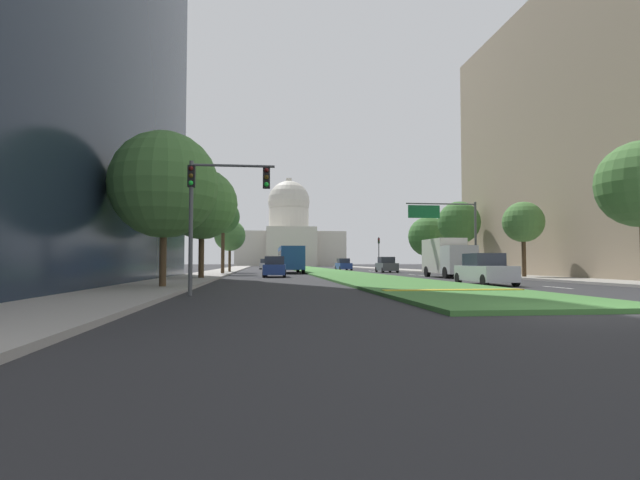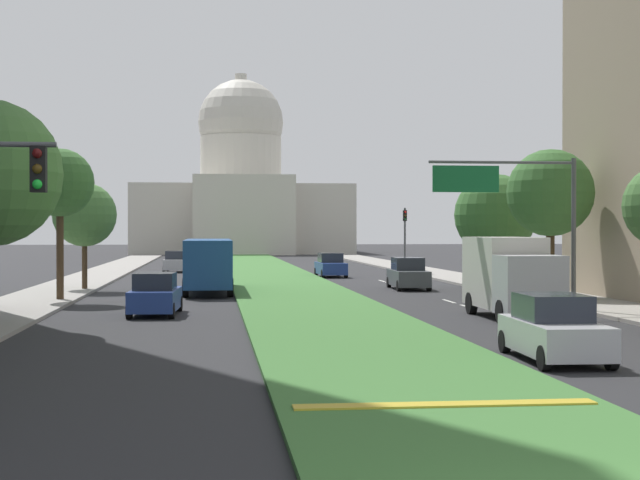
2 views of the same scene
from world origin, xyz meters
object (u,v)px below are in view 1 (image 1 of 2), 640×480
(traffic_light_far_right, at_px, (379,249))
(box_truck_delivery, at_px, (447,257))
(sedan_midblock, at_px, (275,267))
(street_tree_left_far, at_px, (223,217))
(street_tree_left_distant, at_px, (230,236))
(sedan_far_horizon, at_px, (343,265))
(overhead_guide_sign, at_px, (449,223))
(street_tree_left_mid, at_px, (202,204))
(capitol_building, at_px, (289,238))
(street_tree_right_far, at_px, (459,223))
(sedan_distant, at_px, (386,265))
(sedan_very_far, at_px, (266,264))
(sedan_lead_stopped, at_px, (485,270))
(street_tree_right_mid, at_px, (523,222))
(street_tree_left_near, at_px, (164,185))
(street_tree_right_distant, at_px, (428,237))
(city_bus, at_px, (290,258))
(traffic_light_near_left, at_px, (213,197))

(traffic_light_far_right, xyz_separation_m, box_truck_delivery, (-3.15, -36.74, -1.64))
(sedan_midblock, bearing_deg, street_tree_left_far, 122.87)
(street_tree_left_distant, bearing_deg, sedan_far_horizon, 43.18)
(overhead_guide_sign, bearing_deg, street_tree_left_mid, -167.26)
(overhead_guide_sign, bearing_deg, capitol_building, 94.34)
(capitol_building, xyz_separation_m, street_tree_right_far, (12.44, -101.03, -3.27))
(sedan_distant, height_order, sedan_very_far, sedan_distant)
(sedan_lead_stopped, bearing_deg, sedan_distant, 85.60)
(street_tree_left_mid, xyz_separation_m, street_tree_right_mid, (24.44, -0.22, -1.09))
(capitol_building, bearing_deg, street_tree_right_mid, -83.82)
(street_tree_left_near, xyz_separation_m, sedan_distant, (19.39, 33.48, -4.06))
(capitol_building, relative_size, street_tree_right_distant, 4.68)
(street_tree_left_mid, xyz_separation_m, sedan_lead_stopped, (16.77, -9.60, -4.62))
(street_tree_right_mid, xyz_separation_m, sedan_midblock, (-19.05, 5.78, -3.53))
(street_tree_left_mid, height_order, sedan_midblock, street_tree_left_mid)
(traffic_light_far_right, xyz_separation_m, street_tree_left_mid, (-22.59, -39.40, 2.13))
(street_tree_left_near, bearing_deg, sedan_distant, 59.92)
(traffic_light_far_right, height_order, street_tree_left_near, street_tree_left_near)
(box_truck_delivery, bearing_deg, street_tree_left_far, 150.84)
(street_tree_right_mid, bearing_deg, street_tree_right_distant, 89.88)
(overhead_guide_sign, bearing_deg, sedan_very_far, 110.60)
(street_tree_left_far, relative_size, street_tree_right_distant, 1.09)
(street_tree_right_far, xyz_separation_m, sedan_very_far, (-19.82, 33.80, -4.51))
(sedan_very_far, bearing_deg, street_tree_right_distant, -51.25)
(traffic_light_far_right, distance_m, city_bus, 24.79)
(sedan_midblock, bearing_deg, street_tree_right_mid, -16.89)
(traffic_light_far_right, height_order, street_tree_left_far, street_tree_left_far)
(traffic_light_near_left, distance_m, sedan_very_far, 62.82)
(capitol_building, height_order, traffic_light_far_right, capitol_building)
(street_tree_left_near, height_order, street_tree_left_far, street_tree_left_near)
(traffic_light_far_right, relative_size, sedan_midblock, 1.14)
(capitol_building, height_order, sedan_lead_stopped, capitol_building)
(street_tree_left_mid, bearing_deg, street_tree_left_far, 88.22)
(street_tree_left_mid, xyz_separation_m, sedan_midblock, (5.40, 5.57, -4.63))
(street_tree_right_mid, xyz_separation_m, street_tree_left_far, (-24.03, 13.50, 1.37))
(street_tree_right_mid, height_order, street_tree_right_distant, street_tree_right_distant)
(street_tree_left_mid, height_order, sedan_lead_stopped, street_tree_left_mid)
(street_tree_left_far, relative_size, sedan_midblock, 1.63)
(street_tree_left_distant, relative_size, city_bus, 0.56)
(street_tree_left_mid, xyz_separation_m, sedan_distant, (19.16, 21.39, -4.58))
(street_tree_left_mid, height_order, street_tree_left_distant, street_tree_left_mid)
(capitol_building, relative_size, sedan_midblock, 7.00)
(street_tree_left_near, distance_m, street_tree_left_distant, 33.76)
(street_tree_left_mid, relative_size, street_tree_left_distant, 1.30)
(traffic_light_far_right, bearing_deg, street_tree_left_near, -113.90)
(traffic_light_far_right, bearing_deg, box_truck_delivery, -94.90)
(traffic_light_far_right, bearing_deg, street_tree_left_mid, -119.83)
(street_tree_left_near, relative_size, sedan_very_far, 1.78)
(traffic_light_far_right, relative_size, street_tree_left_near, 0.70)
(street_tree_left_distant, distance_m, street_tree_right_distant, 23.99)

